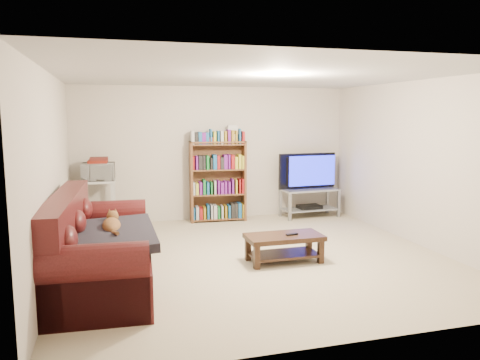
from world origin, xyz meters
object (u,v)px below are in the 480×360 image
object	(u,v)px
sofa	(94,253)
bookshelf	(218,180)
coffee_table	(284,243)
tv_stand	(309,198)

from	to	relation	value
sofa	bookshelf	world-z (taller)	bookshelf
coffee_table	bookshelf	distance (m)	2.63
sofa	coffee_table	distance (m)	2.36
coffee_table	bookshelf	bearing A→B (deg)	96.19
coffee_table	bookshelf	size ratio (longest dim) A/B	0.69
tv_stand	bookshelf	size ratio (longest dim) A/B	0.76
sofa	bookshelf	distance (m)	3.45
bookshelf	sofa	bearing A→B (deg)	-123.05
coffee_table	sofa	bearing A→B (deg)	-176.06
bookshelf	coffee_table	bearing A→B (deg)	-79.63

